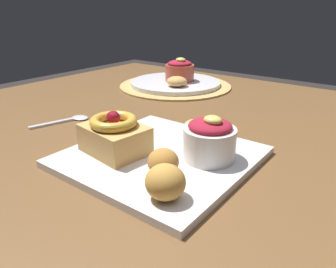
# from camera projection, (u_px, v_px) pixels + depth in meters

# --- Properties ---
(dining_table) EXTENTS (1.46, 1.04, 0.73)m
(dining_table) POSITION_uv_depth(u_px,v_px,m) (226.00, 175.00, 0.65)
(dining_table) COLOR brown
(dining_table) RESTS_ON ground_plane
(woven_placemat) EXTENTS (0.35, 0.35, 0.00)m
(woven_placemat) POSITION_uv_depth(u_px,v_px,m) (175.00, 86.00, 1.00)
(woven_placemat) COLOR tan
(woven_placemat) RESTS_ON dining_table
(front_plate) EXTENTS (0.28, 0.28, 0.01)m
(front_plate) POSITION_uv_depth(u_px,v_px,m) (161.00, 157.00, 0.52)
(front_plate) COLOR white
(front_plate) RESTS_ON dining_table
(cake_slice) EXTENTS (0.11, 0.09, 0.07)m
(cake_slice) POSITION_uv_depth(u_px,v_px,m) (114.00, 135.00, 0.52)
(cake_slice) COLOR tan
(cake_slice) RESTS_ON front_plate
(berry_ramekin) EXTENTS (0.08, 0.08, 0.07)m
(berry_ramekin) POSITION_uv_depth(u_px,v_px,m) (210.00, 140.00, 0.49)
(berry_ramekin) COLOR white
(berry_ramekin) RESTS_ON front_plate
(fritter_front) EXTENTS (0.05, 0.05, 0.04)m
(fritter_front) POSITION_uv_depth(u_px,v_px,m) (162.00, 162.00, 0.45)
(fritter_front) COLOR #BC7F38
(fritter_front) RESTS_ON front_plate
(fritter_middle) EXTENTS (0.05, 0.05, 0.05)m
(fritter_middle) POSITION_uv_depth(u_px,v_px,m) (165.00, 182.00, 0.39)
(fritter_middle) COLOR gold
(fritter_middle) RESTS_ON front_plate
(fritter_back) EXTENTS (0.04, 0.04, 0.03)m
(fritter_back) POSITION_uv_depth(u_px,v_px,m) (193.00, 128.00, 0.59)
(fritter_back) COLOR tan
(fritter_back) RESTS_ON front_plate
(back_plate) EXTENTS (0.28, 0.28, 0.01)m
(back_plate) POSITION_uv_depth(u_px,v_px,m) (175.00, 83.00, 1.00)
(back_plate) COLOR white
(back_plate) RESTS_ON woven_placemat
(back_ramekin) EXTENTS (0.09, 0.09, 0.07)m
(back_ramekin) POSITION_uv_depth(u_px,v_px,m) (180.00, 71.00, 0.99)
(back_ramekin) COLOR #B24C3D
(back_ramekin) RESTS_ON back_plate
(back_pastry) EXTENTS (0.06, 0.06, 0.03)m
(back_pastry) POSITION_uv_depth(u_px,v_px,m) (177.00, 81.00, 0.93)
(back_pastry) COLOR tan
(back_pastry) RESTS_ON back_plate
(spoon) EXTENTS (0.05, 0.12, 0.00)m
(spoon) POSITION_uv_depth(u_px,v_px,m) (68.00, 120.00, 0.70)
(spoon) COLOR silver
(spoon) RESTS_ON dining_table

